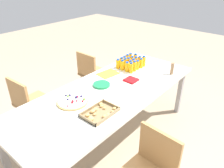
% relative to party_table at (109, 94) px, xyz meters
% --- Properties ---
extents(ground_plane, '(12.00, 12.00, 0.00)m').
position_rel_party_table_xyz_m(ground_plane, '(0.00, 0.00, -0.67)').
color(ground_plane, tan).
extents(party_table, '(2.41, 0.95, 0.72)m').
position_rel_party_table_xyz_m(party_table, '(0.00, 0.00, 0.00)').
color(party_table, silver).
rests_on(party_table, ground_plane).
extents(chair_near_right, '(0.42, 0.42, 0.83)m').
position_rel_party_table_xyz_m(chair_near_right, '(0.56, -0.82, -0.17)').
color(chair_near_right, '#B7844C').
rests_on(chair_near_right, ground_plane).
extents(chair_near_left, '(0.40, 0.40, 0.83)m').
position_rel_party_table_xyz_m(chair_near_left, '(-0.55, -0.85, -0.17)').
color(chair_near_left, '#B7844C').
rests_on(chair_near_left, ground_plane).
extents(juice_bottle_0, '(0.06, 0.06, 0.13)m').
position_rel_party_table_xyz_m(juice_bottle_0, '(-0.84, -0.31, 0.12)').
color(juice_bottle_0, '#FAAB14').
rests_on(juice_bottle_0, party_table).
extents(juice_bottle_1, '(0.05, 0.05, 0.14)m').
position_rel_party_table_xyz_m(juice_bottle_1, '(-0.76, -0.31, 0.12)').
color(juice_bottle_1, '#F9AD14').
rests_on(juice_bottle_1, party_table).
extents(juice_bottle_2, '(0.05, 0.05, 0.14)m').
position_rel_party_table_xyz_m(juice_bottle_2, '(-0.68, -0.30, 0.12)').
color(juice_bottle_2, '#F9AD14').
rests_on(juice_bottle_2, party_table).
extents(juice_bottle_3, '(0.06, 0.06, 0.14)m').
position_rel_party_table_xyz_m(juice_bottle_3, '(-0.62, -0.30, 0.12)').
color(juice_bottle_3, '#F9AC14').
rests_on(juice_bottle_3, party_table).
extents(juice_bottle_4, '(0.05, 0.05, 0.14)m').
position_rel_party_table_xyz_m(juice_bottle_4, '(-0.54, -0.31, 0.12)').
color(juice_bottle_4, '#FAAF14').
rests_on(juice_bottle_4, party_table).
extents(juice_bottle_5, '(0.06, 0.06, 0.15)m').
position_rel_party_table_xyz_m(juice_bottle_5, '(-0.84, -0.23, 0.12)').
color(juice_bottle_5, '#FAAD14').
rests_on(juice_bottle_5, party_table).
extents(juice_bottle_6, '(0.06, 0.06, 0.13)m').
position_rel_party_table_xyz_m(juice_bottle_6, '(-0.76, -0.23, 0.12)').
color(juice_bottle_6, '#F9AD14').
rests_on(juice_bottle_6, party_table).
extents(juice_bottle_7, '(0.05, 0.05, 0.14)m').
position_rel_party_table_xyz_m(juice_bottle_7, '(-0.68, -0.23, 0.12)').
color(juice_bottle_7, '#F9AC14').
rests_on(juice_bottle_7, party_table).
extents(juice_bottle_8, '(0.06, 0.06, 0.15)m').
position_rel_party_table_xyz_m(juice_bottle_8, '(-0.61, -0.24, 0.12)').
color(juice_bottle_8, '#FAAE14').
rests_on(juice_bottle_8, party_table).
extents(juice_bottle_9, '(0.06, 0.06, 0.15)m').
position_rel_party_table_xyz_m(juice_bottle_9, '(-0.54, -0.23, 0.12)').
color(juice_bottle_9, '#F9AD14').
rests_on(juice_bottle_9, party_table).
extents(juice_bottle_10, '(0.05, 0.05, 0.13)m').
position_rel_party_table_xyz_m(juice_bottle_10, '(-0.84, -0.15, 0.12)').
color(juice_bottle_10, '#F9AC14').
rests_on(juice_bottle_10, party_table).
extents(juice_bottle_11, '(0.06, 0.06, 0.14)m').
position_rel_party_table_xyz_m(juice_bottle_11, '(-0.77, -0.16, 0.12)').
color(juice_bottle_11, '#F9AC14').
rests_on(juice_bottle_11, party_table).
extents(juice_bottle_12, '(0.06, 0.06, 0.14)m').
position_rel_party_table_xyz_m(juice_bottle_12, '(-0.69, -0.15, 0.12)').
color(juice_bottle_12, '#F9AB14').
rests_on(juice_bottle_12, party_table).
extents(juice_bottle_13, '(0.06, 0.06, 0.13)m').
position_rel_party_table_xyz_m(juice_bottle_13, '(-0.62, -0.15, 0.12)').
color(juice_bottle_13, '#F9AE14').
rests_on(juice_bottle_13, party_table).
extents(juice_bottle_14, '(0.06, 0.06, 0.14)m').
position_rel_party_table_xyz_m(juice_bottle_14, '(-0.54, -0.15, 0.12)').
color(juice_bottle_14, '#FAAD14').
rests_on(juice_bottle_14, party_table).
extents(juice_bottle_15, '(0.05, 0.05, 0.15)m').
position_rel_party_table_xyz_m(juice_bottle_15, '(-0.84, -0.08, 0.13)').
color(juice_bottle_15, '#F9AD14').
rests_on(juice_bottle_15, party_table).
extents(juice_bottle_16, '(0.06, 0.06, 0.14)m').
position_rel_party_table_xyz_m(juice_bottle_16, '(-0.76, -0.08, 0.12)').
color(juice_bottle_16, '#FAAD14').
rests_on(juice_bottle_16, party_table).
extents(juice_bottle_17, '(0.05, 0.05, 0.13)m').
position_rel_party_table_xyz_m(juice_bottle_17, '(-0.69, -0.09, 0.12)').
color(juice_bottle_17, '#FAAE14').
rests_on(juice_bottle_17, party_table).
extents(juice_bottle_18, '(0.05, 0.05, 0.15)m').
position_rel_party_table_xyz_m(juice_bottle_18, '(-0.62, -0.08, 0.12)').
color(juice_bottle_18, '#F9AB14').
rests_on(juice_bottle_18, party_table).
extents(juice_bottle_19, '(0.05, 0.05, 0.15)m').
position_rel_party_table_xyz_m(juice_bottle_19, '(-0.54, -0.08, 0.12)').
color(juice_bottle_19, '#FAAE14').
rests_on(juice_bottle_19, party_table).
extents(fruit_pizza, '(0.32, 0.32, 0.05)m').
position_rel_party_table_xyz_m(fruit_pizza, '(0.43, -0.12, 0.07)').
color(fruit_pizza, tan).
rests_on(fruit_pizza, party_table).
extents(snack_tray, '(0.34, 0.23, 0.04)m').
position_rel_party_table_xyz_m(snack_tray, '(0.40, 0.22, 0.07)').
color(snack_tray, olive).
rests_on(snack_tray, party_table).
extents(plate_stack, '(0.20, 0.20, 0.02)m').
position_rel_party_table_xyz_m(plate_stack, '(-0.03, -0.14, 0.07)').
color(plate_stack, '#1E8C4C').
rests_on(plate_stack, party_table).
extents(napkin_stack, '(0.15, 0.15, 0.02)m').
position_rel_party_table_xyz_m(napkin_stack, '(-0.36, 0.05, 0.06)').
color(napkin_stack, red).
rests_on(napkin_stack, party_table).
extents(cardboard_tube, '(0.04, 0.04, 0.16)m').
position_rel_party_table_xyz_m(cardboard_tube, '(-0.85, 0.35, 0.13)').
color(cardboard_tube, '#9E7A56').
rests_on(cardboard_tube, party_table).
extents(paper_folder, '(0.28, 0.23, 0.01)m').
position_rel_party_table_xyz_m(paper_folder, '(-0.31, -0.29, 0.06)').
color(paper_folder, yellow).
rests_on(paper_folder, party_table).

